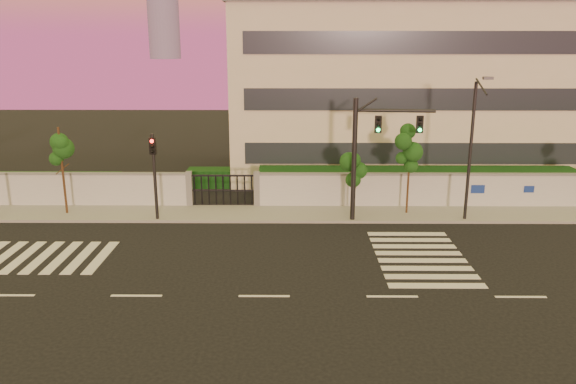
{
  "coord_description": "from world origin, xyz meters",
  "views": [
    {
      "loc": [
        1.08,
        -20.04,
        9.68
      ],
      "look_at": [
        0.89,
        6.0,
        2.59
      ],
      "focal_mm": 35.0,
      "sensor_mm": 36.0,
      "label": 1
    }
  ],
  "objects": [
    {
      "name": "ground",
      "position": [
        0.0,
        0.0,
        0.0
      ],
      "size": [
        120.0,
        120.0,
        0.0
      ],
      "primitive_type": "plane",
      "color": "black",
      "rests_on": "ground"
    },
    {
      "name": "sidewalk",
      "position": [
        0.0,
        10.5,
        0.07
      ],
      "size": [
        60.0,
        3.0,
        0.15
      ],
      "primitive_type": "cube",
      "color": "gray",
      "rests_on": "ground"
    },
    {
      "name": "perimeter_wall",
      "position": [
        0.1,
        12.0,
        1.07
      ],
      "size": [
        60.0,
        0.36,
        2.2
      ],
      "color": "#B5B8BD",
      "rests_on": "ground"
    },
    {
      "name": "hedge_row",
      "position": [
        1.17,
        14.74,
        0.82
      ],
      "size": [
        41.0,
        4.25,
        1.8
      ],
      "color": "black",
      "rests_on": "ground"
    },
    {
      "name": "institutional_building",
      "position": [
        9.0,
        21.99,
        6.16
      ],
      "size": [
        24.4,
        12.4,
        12.25
      ],
      "color": "beige",
      "rests_on": "ground"
    },
    {
      "name": "road_markings",
      "position": [
        -1.58,
        3.76,
        0.01
      ],
      "size": [
        57.0,
        7.62,
        0.02
      ],
      "color": "silver",
      "rests_on": "ground"
    },
    {
      "name": "street_tree_c",
      "position": [
        -11.72,
        10.42,
        3.72
      ],
      "size": [
        1.58,
        1.26,
        5.06
      ],
      "color": "#382314",
      "rests_on": "ground"
    },
    {
      "name": "street_tree_d",
      "position": [
        4.56,
        10.35,
        2.54
      ],
      "size": [
        1.35,
        1.07,
        3.44
      ],
      "color": "#382314",
      "rests_on": "ground"
    },
    {
      "name": "street_tree_e",
      "position": [
        7.64,
        10.57,
        3.72
      ],
      "size": [
        1.41,
        1.12,
        5.05
      ],
      "color": "#382314",
      "rests_on": "ground"
    },
    {
      "name": "traffic_signal_main",
      "position": [
        5.25,
        9.31,
        4.27
      ],
      "size": [
        4.27,
        0.54,
        6.75
      ],
      "rotation": [
        0.0,
        0.0,
        -0.09
      ],
      "color": "black",
      "rests_on": "ground"
    },
    {
      "name": "traffic_signal_secondary",
      "position": [
        -6.34,
        9.33,
        3.09
      ],
      "size": [
        0.38,
        0.35,
        4.86
      ],
      "rotation": [
        0.0,
        0.0,
        -0.07
      ],
      "color": "black",
      "rests_on": "ground"
    },
    {
      "name": "streetlight_east",
      "position": [
        10.6,
        9.29,
        4.29
      ],
      "size": [
        0.47,
        1.91,
        7.94
      ],
      "color": "black",
      "rests_on": "ground"
    }
  ]
}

